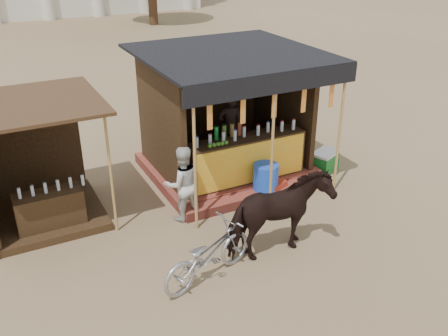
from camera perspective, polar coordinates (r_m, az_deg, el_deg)
ground at (r=8.52m, az=5.02°, el=-10.91°), size 120.00×120.00×0.00m
main_stall at (r=11.01m, az=0.49°, el=4.26°), size 3.60×3.61×2.78m
secondary_stall at (r=9.91m, az=-21.09°, el=-1.28°), size 2.40×2.40×2.38m
cow at (r=8.37m, az=6.28°, el=-5.52°), size 1.79×0.84×1.50m
motorbike at (r=7.93m, az=-1.86°, el=-9.83°), size 1.87×1.10×0.93m
bystander at (r=9.37m, az=-4.77°, el=-1.82°), size 0.76×0.61×1.49m
blue_barrel at (r=10.29m, az=4.76°, el=-1.49°), size 0.54×0.54×0.74m
red_crate at (r=10.49m, az=5.68°, el=-2.26°), size 0.52×0.50×0.32m
cooler at (r=11.69m, az=11.45°, el=0.82°), size 0.76×0.66×0.46m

